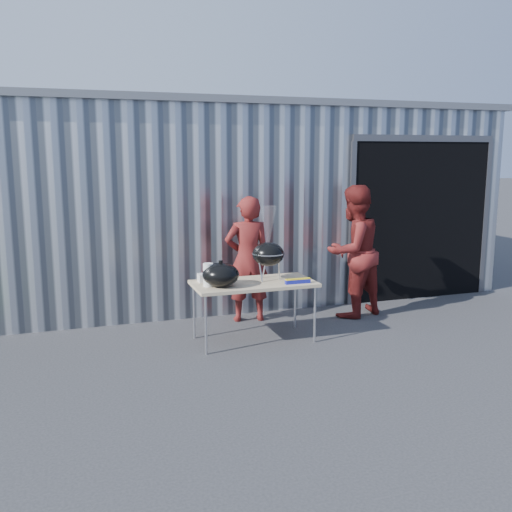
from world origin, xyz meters
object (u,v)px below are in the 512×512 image
object	(u,v)px
person_cook	(248,259)
person_bystander	(353,251)
kettle_grill	(268,246)
folding_table	(254,285)

from	to	relation	value
person_cook	person_bystander	bearing A→B (deg)	177.22
kettle_grill	person_cook	distance (m)	0.87
folding_table	kettle_grill	world-z (taller)	kettle_grill
folding_table	person_cook	distance (m)	0.91
folding_table	person_bystander	bearing A→B (deg)	19.95
folding_table	person_cook	size ratio (longest dim) A/B	0.86
kettle_grill	person_bystander	xyz separation A→B (m)	(1.49, 0.56, -0.23)
folding_table	person_cook	bearing A→B (deg)	76.88
kettle_grill	person_cook	world-z (taller)	person_cook
kettle_grill	person_bystander	world-z (taller)	person_bystander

